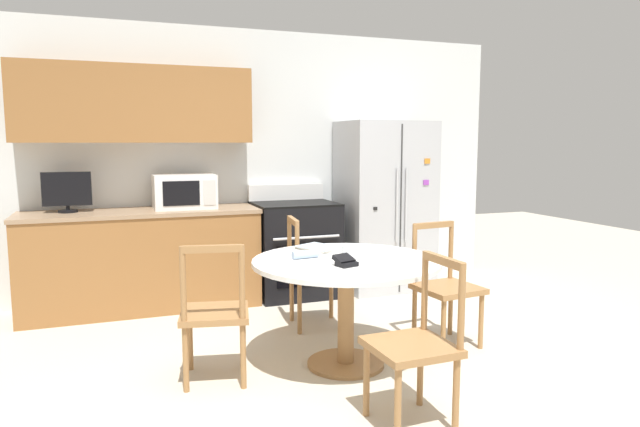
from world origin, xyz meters
TOP-DOWN VIEW (x-y plane):
  - ground_plane at (0.00, 0.00)m, footprint 14.00×14.00m
  - back_wall at (-0.31, 2.59)m, footprint 5.20×0.44m
  - kitchen_counter at (-1.18, 2.29)m, footprint 2.07×0.64m
  - refrigerator at (1.22, 2.23)m, footprint 0.88×0.73m
  - oven_range at (0.26, 2.26)m, footprint 0.79×0.68m
  - microwave at (-0.79, 2.32)m, footprint 0.55×0.38m
  - countertop_tv at (-1.77, 2.36)m, footprint 0.40×0.16m
  - dining_table at (0.02, 0.42)m, footprint 1.25×1.25m
  - dining_chair_far at (0.09, 1.29)m, footprint 0.47×0.47m
  - dining_chair_near at (0.06, -0.44)m, footprint 0.43×0.43m
  - dining_chair_left at (-0.85, 0.48)m, footprint 0.50×0.50m
  - dining_chair_right at (0.88, 0.55)m, footprint 0.46×0.46m
  - candle_glass at (0.04, 0.45)m, footprint 0.08×0.08m
  - folded_napkin at (-0.22, 0.55)m, footprint 0.19×0.07m
  - wallet at (-0.06, 0.25)m, footprint 0.15×0.16m
  - mail_stack at (-0.02, 0.82)m, footprint 0.33×0.37m

SIDE VIEW (x-z plane):
  - ground_plane at x=0.00m, z-range 0.00..0.00m
  - dining_chair_far at x=0.09m, z-range -0.02..0.89m
  - dining_chair_near at x=0.06m, z-range -0.02..0.89m
  - dining_chair_left at x=-0.85m, z-range -0.02..0.89m
  - dining_chair_right at x=0.88m, z-range -0.02..0.89m
  - kitchen_counter at x=-1.18m, z-range 0.00..0.90m
  - oven_range at x=0.26m, z-range -0.07..1.01m
  - dining_table at x=0.02m, z-range 0.23..0.96m
  - mail_stack at x=-0.02m, z-range 0.73..0.76m
  - folded_napkin at x=-0.22m, z-range 0.73..0.78m
  - wallet at x=-0.06m, z-range 0.72..0.79m
  - candle_glass at x=0.04m, z-range 0.73..0.81m
  - refrigerator at x=1.22m, z-range 0.00..1.71m
  - microwave at x=-0.79m, z-range 0.90..1.21m
  - countertop_tv at x=-1.77m, z-range 0.91..1.26m
  - back_wall at x=-0.31m, z-range 0.14..2.74m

